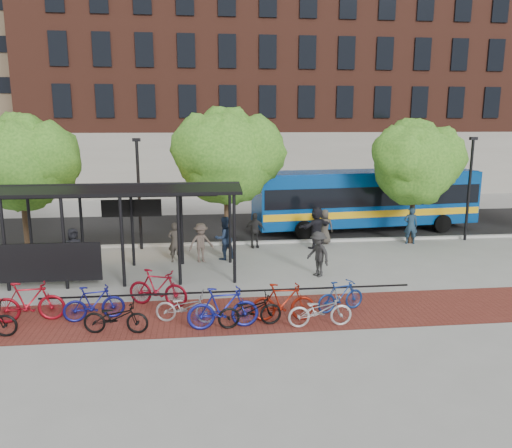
{
  "coord_description": "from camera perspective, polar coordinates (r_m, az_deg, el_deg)",
  "views": [
    {
      "loc": [
        -4.18,
        -19.51,
        5.9
      ],
      "look_at": [
        -1.88,
        1.04,
        1.6
      ],
      "focal_mm": 35.0,
      "sensor_mm": 36.0,
      "label": 1
    }
  ],
  "objects": [
    {
      "name": "pedestrian_0",
      "position": [
        21.42,
        -20.11,
        -2.64
      ],
      "size": [
        0.98,
        0.88,
        1.68
      ],
      "primitive_type": "imported",
      "rotation": [
        0.0,
        0.0,
        0.53
      ],
      "color": "black",
      "rests_on": "ground"
    },
    {
      "name": "bus",
      "position": [
        27.57,
        12.43,
        3.07
      ],
      "size": [
        12.29,
        3.85,
        3.26
      ],
      "rotation": [
        0.0,
        0.0,
        0.1
      ],
      "color": "navy",
      "rests_on": "ground"
    },
    {
      "name": "pedestrian_1",
      "position": [
        21.3,
        -9.22,
        -2.08
      ],
      "size": [
        0.69,
        0.52,
        1.73
      ],
      "primitive_type": "imported",
      "rotation": [
        0.0,
        0.0,
        2.97
      ],
      "color": "#39332D",
      "rests_on": "ground"
    },
    {
      "name": "bike_8",
      "position": [
        14.69,
        -0.71,
        -9.83
      ],
      "size": [
        1.97,
        0.93,
        1.0
      ],
      "primitive_type": "imported",
      "rotation": [
        0.0,
        0.0,
        1.71
      ],
      "color": "black",
      "rests_on": "ground"
    },
    {
      "name": "bike_5",
      "position": [
        16.51,
        -11.16,
        -7.17
      ],
      "size": [
        2.1,
        1.24,
        1.22
      ],
      "primitive_type": "imported",
      "rotation": [
        0.0,
        0.0,
        1.21
      ],
      "color": "maroon",
      "rests_on": "ground"
    },
    {
      "name": "tree_c",
      "position": [
        25.13,
        17.89,
        6.97
      ],
      "size": [
        4.66,
        3.8,
        5.92
      ],
      "color": "#382619",
      "rests_on": "ground"
    },
    {
      "name": "bike_4",
      "position": [
        14.8,
        -15.73,
        -10.2
      ],
      "size": [
        1.89,
        0.84,
        0.96
      ],
      "primitive_type": "imported",
      "rotation": [
        0.0,
        0.0,
        1.46
      ],
      "color": "black",
      "rests_on": "ground"
    },
    {
      "name": "bike_1",
      "position": [
        16.42,
        -24.54,
        -8.11
      ],
      "size": [
        2.11,
        0.77,
        1.24
      ],
      "primitive_type": "imported",
      "rotation": [
        0.0,
        0.0,
        1.66
      ],
      "color": "maroon",
      "rests_on": "ground"
    },
    {
      "name": "bike_10",
      "position": [
        14.81,
        7.33,
        -9.74
      ],
      "size": [
        1.91,
        0.7,
        1.0
      ],
      "primitive_type": "imported",
      "rotation": [
        0.0,
        0.0,
        1.59
      ],
      "color": "#BABABD",
      "rests_on": "ground"
    },
    {
      "name": "brick_strip",
      "position": [
        15.81,
        2.04,
        -10.15
      ],
      "size": [
        24.0,
        3.0,
        0.01
      ],
      "primitive_type": "cube",
      "color": "maroon",
      "rests_on": "ground"
    },
    {
      "name": "pedestrian_6",
      "position": [
        24.44,
        7.83,
        -0.3
      ],
      "size": [
        0.9,
        0.66,
        1.69
      ],
      "primitive_type": "imported",
      "rotation": [
        0.0,
        0.0,
        2.98
      ],
      "color": "#3F3932",
      "rests_on": "ground"
    },
    {
      "name": "bike_6",
      "position": [
        15.12,
        -8.04,
        -9.37
      ],
      "size": [
        1.92,
        1.01,
        0.96
      ],
      "primitive_type": "imported",
      "rotation": [
        0.0,
        0.0,
        1.36
      ],
      "color": "#A1A1A4",
      "rests_on": "ground"
    },
    {
      "name": "lamp_post_right",
      "position": [
        26.79,
        23.2,
        4.04
      ],
      "size": [
        0.35,
        0.2,
        5.12
      ],
      "color": "black",
      "rests_on": "ground"
    },
    {
      "name": "ground",
      "position": [
        20.81,
        5.5,
        -4.78
      ],
      "size": [
        160.0,
        160.0,
        0.0
      ],
      "primitive_type": "plane",
      "color": "#9E9E99",
      "rests_on": "ground"
    },
    {
      "name": "bike_3",
      "position": [
        15.88,
        -18.03,
        -8.59
      ],
      "size": [
        1.86,
        0.9,
        1.08
      ],
      "primitive_type": "imported",
      "rotation": [
        0.0,
        0.0,
        1.8
      ],
      "color": "navy",
      "rests_on": "ground"
    },
    {
      "name": "pedestrian_3",
      "position": [
        21.21,
        -6.3,
        -2.14
      ],
      "size": [
        1.23,
        0.94,
        1.68
      ],
      "primitive_type": "imported",
      "rotation": [
        0.0,
        0.0,
        0.33
      ],
      "color": "brown",
      "rests_on": "ground"
    },
    {
      "name": "tree_a",
      "position": [
        24.19,
        -25.18,
        6.71
      ],
      "size": [
        4.9,
        4.0,
        6.18
      ],
      "color": "#382619",
      "rests_on": "ground"
    },
    {
      "name": "pedestrian_7",
      "position": [
        25.34,
        17.27,
        -0.16
      ],
      "size": [
        0.73,
        0.56,
        1.81
      ],
      "primitive_type": "imported",
      "rotation": [
        0.0,
        0.0,
        2.94
      ],
      "color": "#1F3549",
      "rests_on": "ground"
    },
    {
      "name": "pedestrian_5",
      "position": [
        23.51,
        6.93,
        -0.4
      ],
      "size": [
        1.89,
        1.39,
        1.97
      ],
      "primitive_type": "imported",
      "rotation": [
        0.0,
        0.0,
        3.64
      ],
      "color": "black",
      "rests_on": "ground"
    },
    {
      "name": "pedestrian_4",
      "position": [
        23.46,
        -0.17,
        -0.74
      ],
      "size": [
        1.01,
        0.5,
        1.66
      ],
      "primitive_type": "imported",
      "rotation": [
        0.0,
        0.0,
        6.38
      ],
      "color": "#282828",
      "rests_on": "ground"
    },
    {
      "name": "bike_rack_rail",
      "position": [
        16.52,
        -2.94,
        -9.19
      ],
      "size": [
        12.0,
        0.05,
        0.95
      ],
      "primitive_type": "cube",
      "color": "black",
      "rests_on": "ground"
    },
    {
      "name": "tree_b",
      "position": [
        22.94,
        -3.21,
        8.13
      ],
      "size": [
        5.15,
        4.2,
        6.47
      ],
      "color": "#382619",
      "rests_on": "ground"
    },
    {
      "name": "pedestrian_2",
      "position": [
        21.52,
        -3.65,
        -1.61
      ],
      "size": [
        1.13,
        1.04,
        1.87
      ],
      "primitive_type": "imported",
      "rotation": [
        0.0,
        0.0,
        3.59
      ],
      "color": "#1B2940",
      "rests_on": "ground"
    },
    {
      "name": "bike_9",
      "position": [
        15.08,
        3.14,
        -8.91
      ],
      "size": [
        1.97,
        0.63,
        1.17
      ],
      "primitive_type": "imported",
      "rotation": [
        0.0,
        0.0,
        1.53
      ],
      "color": "maroon",
      "rests_on": "ground"
    },
    {
      "name": "building_brick",
      "position": [
        47.84,
        11.35,
        16.44
      ],
      "size": [
        55.0,
        14.0,
        20.0
      ],
      "primitive_type": "cube",
      "color": "#5C2C20",
      "rests_on": "ground"
    },
    {
      "name": "asphalt_street",
      "position": [
        28.44,
        2.21,
        -0.22
      ],
      "size": [
        160.0,
        8.0,
        0.01
      ],
      "primitive_type": "cube",
      "color": "black",
      "rests_on": "ground"
    },
    {
      "name": "bike_7",
      "position": [
        14.53,
        -3.78,
        -9.56
      ],
      "size": [
        2.12,
        0.76,
        1.25
      ],
      "primitive_type": "imported",
      "rotation": [
        0.0,
        0.0,
        1.66
      ],
      "color": "navy",
      "rests_on": "ground"
    },
    {
      "name": "bus_shelter",
      "position": [
        19.65,
        -17.93,
        2.69
      ],
      "size": [
        10.6,
        3.07,
        3.6
      ],
      "color": "black",
      "rests_on": "ground"
    },
    {
      "name": "bike_11",
      "position": [
        16.02,
        9.65,
        -8.11
      ],
      "size": [
        1.74,
        0.96,
        1.0
      ],
      "primitive_type": "imported",
      "rotation": [
        0.0,
        0.0,
        1.88
      ],
      "color": "navy",
      "rests_on": "ground"
    },
    {
      "name": "building_tower",
      "position": [
        61.35,
        -18.54,
        19.7
      ],
      "size": [
        22.0,
        22.0,
        30.0
      ],
      "primitive_type": "cube",
      "color": "#7A664C",
      "rests_on": "ground"
    },
    {
      "name": "lamp_post_left",
      "position": [
        23.49,
        -13.25,
        3.72
      ],
      "size": [
        0.35,
        0.2,
        5.12
      ],
      "color": "black",
      "rests_on": "ground"
    },
    {
      "name": "pedestrian_9",
      "position": [
        19.3,
        7.11,
        -3.43
      ],
      "size": [
        1.12,
        1.31,
        1.76
      ],
      "primitive_type": "imported",
      "rotation": [
        0.0,
        0.0,
        5.21
      ],
      "color": "#272727",
      "rests_on": "ground"
    },
    {
      "name": "curb",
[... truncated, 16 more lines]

